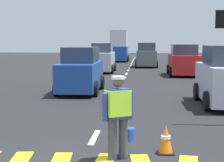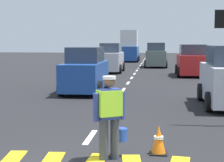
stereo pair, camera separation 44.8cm
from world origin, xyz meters
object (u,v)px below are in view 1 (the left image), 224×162
object	(u,v)px
traffic_cone_near	(166,139)
delivery_truck	(119,48)
car_oncoming_lead	(81,71)
road_worker	(119,113)
car_outgoing_far	(146,56)
car_oncoming_second	(102,59)
car_parked_far	(184,61)

from	to	relation	value
traffic_cone_near	delivery_truck	distance (m)	35.27
traffic_cone_near	car_oncoming_lead	world-z (taller)	car_oncoming_lead
road_worker	traffic_cone_near	size ratio (longest dim) A/B	2.73
delivery_truck	car_outgoing_far	bearing A→B (deg)	-70.83
road_worker	car_outgoing_far	size ratio (longest dim) A/B	0.42
delivery_truck	car_oncoming_second	xyz separation A→B (m)	(-0.35, -14.64, -0.59)
traffic_cone_near	car_oncoming_second	world-z (taller)	car_oncoming_second
car_oncoming_second	car_oncoming_lead	world-z (taller)	car_oncoming_second
delivery_truck	car_oncoming_lead	distance (m)	25.89
traffic_cone_near	car_oncoming_second	bearing A→B (deg)	99.79
traffic_cone_near	car_outgoing_far	distance (m)	26.42
road_worker	traffic_cone_near	world-z (taller)	road_worker
road_worker	car_oncoming_second	world-z (taller)	car_oncoming_second
road_worker	delivery_truck	distance (m)	35.64
road_worker	delivery_truck	world-z (taller)	delivery_truck
car_parked_far	car_oncoming_lead	world-z (taller)	car_parked_far
traffic_cone_near	car_outgoing_far	bearing A→B (deg)	90.35
traffic_cone_near	car_parked_far	size ratio (longest dim) A/B	0.15
car_outgoing_far	road_worker	bearing A→B (deg)	-91.70
road_worker	car_oncoming_second	xyz separation A→B (m)	(-2.57, 20.92, 0.09)
delivery_truck	car_outgoing_far	size ratio (longest dim) A/B	1.16
delivery_truck	car_parked_far	world-z (taller)	delivery_truck
road_worker	car_outgoing_far	distance (m)	26.88
car_oncoming_lead	car_outgoing_far	bearing A→B (deg)	79.58
car_outgoing_far	car_oncoming_lead	distance (m)	17.48
car_oncoming_second	car_outgoing_far	bearing A→B (deg)	60.45
delivery_truck	car_oncoming_lead	xyz separation A→B (m)	(-0.14, -25.89, -0.65)
road_worker	car_oncoming_lead	xyz separation A→B (m)	(-2.37, 9.67, 0.03)
delivery_truck	car_parked_far	distance (m)	17.82
road_worker	car_oncoming_lead	size ratio (longest dim) A/B	0.41
road_worker	car_oncoming_lead	bearing A→B (deg)	103.74
car_oncoming_second	car_outgoing_far	xyz separation A→B (m)	(3.37, 5.94, 0.01)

